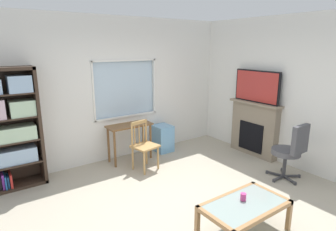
{
  "coord_description": "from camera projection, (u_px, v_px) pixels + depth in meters",
  "views": [
    {
      "loc": [
        -2.26,
        -2.77,
        2.24
      ],
      "look_at": [
        0.28,
        0.84,
        1.13
      ],
      "focal_mm": 29.97,
      "sensor_mm": 36.0,
      "label": 1
    }
  ],
  "objects": [
    {
      "name": "office_chair",
      "position": [
        291.0,
        149.0,
        4.68
      ],
      "size": [
        0.56,
        0.58,
        1.0
      ],
      "color": "#4C4C51",
      "rests_on": "ground"
    },
    {
      "name": "bookshelf",
      "position": [
        8.0,
        127.0,
        4.34
      ],
      "size": [
        0.9,
        0.38,
        1.93
      ],
      "color": "#38281E",
      "rests_on": "ground"
    },
    {
      "name": "tv",
      "position": [
        257.0,
        86.0,
        5.59
      ],
      "size": [
        0.06,
        1.02,
        0.64
      ],
      "color": "black",
      "rests_on": "fireplace"
    },
    {
      "name": "wooden_chair",
      "position": [
        144.0,
        145.0,
        5.13
      ],
      "size": [
        0.49,
        0.47,
        0.9
      ],
      "color": "tan",
      "rests_on": "ground"
    },
    {
      "name": "plastic_drawer_unit",
      "position": [
        163.0,
        138.0,
        6.07
      ],
      "size": [
        0.35,
        0.4,
        0.57
      ],
      "primitive_type": "cube",
      "color": "#72ADDB",
      "rests_on": "ground"
    },
    {
      "name": "coffee_table",
      "position": [
        245.0,
        207.0,
        3.36
      ],
      "size": [
        1.06,
        0.61,
        0.4
      ],
      "color": "#8C9E99",
      "rests_on": "ground"
    },
    {
      "name": "wall_right",
      "position": [
        297.0,
        93.0,
        5.11
      ],
      "size": [
        0.12,
        4.82,
        2.78
      ],
      "primitive_type": "cube",
      "color": "white",
      "rests_on": "ground"
    },
    {
      "name": "desk_under_window",
      "position": [
        130.0,
        132.0,
        5.5
      ],
      "size": [
        0.88,
        0.39,
        0.74
      ],
      "color": "brown",
      "rests_on": "ground"
    },
    {
      "name": "sippy_cup",
      "position": [
        243.0,
        197.0,
        3.41
      ],
      "size": [
        0.07,
        0.07,
        0.09
      ],
      "primitive_type": "cylinder",
      "color": "#DB3D84",
      "rests_on": "coffee_table"
    },
    {
      "name": "fireplace",
      "position": [
        254.0,
        128.0,
        5.82
      ],
      "size": [
        0.26,
        1.15,
        1.12
      ],
      "color": "gray",
      "rests_on": "ground"
    },
    {
      "name": "wall_back_with_window",
      "position": [
        112.0,
        90.0,
        5.49
      ],
      "size": [
        5.02,
        0.15,
        2.78
      ],
      "color": "white",
      "rests_on": "ground"
    },
    {
      "name": "ground",
      "position": [
        186.0,
        207.0,
        4.01
      ],
      "size": [
        6.02,
        5.62,
        0.02
      ],
      "primitive_type": "cube",
      "color": "#B2A893"
    }
  ]
}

